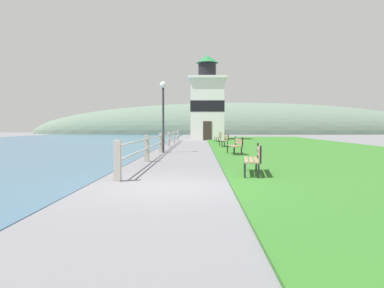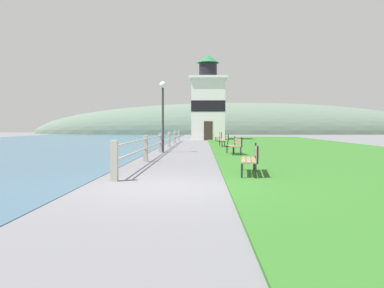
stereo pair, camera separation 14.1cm
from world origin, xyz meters
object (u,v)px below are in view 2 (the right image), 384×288
object	(u,v)px
park_bench_midway	(235,145)
park_bench_near	(252,158)
park_bench_by_lighthouse	(219,136)
lamp_post	(163,104)
park_bench_far	(225,140)
lighthouse	(208,104)

from	to	relation	value
park_bench_midway	park_bench_near	bearing A→B (deg)	81.92
park_bench_by_lighthouse	lamp_post	world-z (taller)	lamp_post
park_bench_midway	park_bench_far	size ratio (longest dim) A/B	0.88
park_bench_near	lighthouse	xyz separation A→B (m)	(-0.82, 29.90, 3.37)
park_bench_midway	lamp_post	world-z (taller)	lamp_post
lamp_post	park_bench_near	bearing A→B (deg)	-69.54
park_bench_near	park_bench_far	bearing A→B (deg)	-83.93
park_bench_near	lamp_post	distance (m)	10.69
park_bench_midway	lighthouse	world-z (taller)	lighthouse
park_bench_far	lamp_post	world-z (taller)	lamp_post
park_bench_midway	lighthouse	distance (m)	22.32
park_bench_by_lighthouse	lamp_post	distance (m)	14.09
park_bench_near	lamp_post	world-z (taller)	lamp_post
park_bench_midway	park_bench_far	world-z (taller)	same
park_bench_near	park_bench_by_lighthouse	world-z (taller)	same
park_bench_midway	park_bench_by_lighthouse	bearing A→B (deg)	-96.06
park_bench_far	lamp_post	bearing A→B (deg)	52.75
park_bench_near	park_bench_midway	world-z (taller)	same
park_bench_far	lighthouse	world-z (taller)	lighthouse
park_bench_midway	park_bench_far	distance (m)	7.32
park_bench_far	park_bench_by_lighthouse	distance (m)	8.02
park_bench_near	lighthouse	size ratio (longest dim) A/B	0.22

